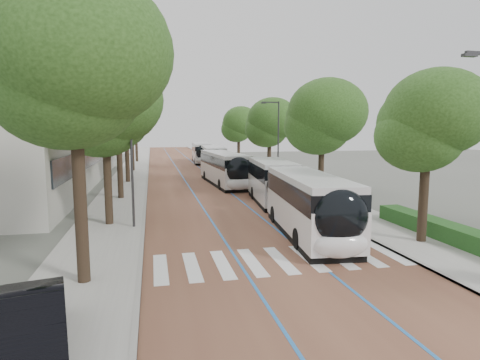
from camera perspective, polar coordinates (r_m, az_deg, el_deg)
The scene contains 19 objects.
ground at distance 16.44m, azimuth 6.23°, elevation -12.43°, with size 160.00×160.00×0.00m, color #51544C.
road at distance 55.16m, azimuth -7.15°, elevation 1.46°, with size 11.00×140.00×0.02m, color brown.
sidewalk_left at distance 54.98m, azimuth -14.96°, elevation 1.31°, with size 4.00×140.00×0.12m, color gray.
sidewalk_right at distance 56.33m, azimuth 0.47°, elevation 1.69°, with size 4.00×140.00×0.12m, color gray.
kerb_left at distance 54.93m, azimuth -12.98°, elevation 1.36°, with size 0.20×140.00×0.14m, color gray.
kerb_right at distance 55.94m, azimuth -1.43°, elevation 1.65°, with size 0.20×140.00×0.14m, color gray.
zebra_crossing at distance 17.39m, azimuth 5.80°, elevation -11.23°, with size 10.55×3.60×0.01m.
lane_line_left at distance 55.03m, azimuth -8.81°, elevation 1.43°, with size 0.12×126.00×0.01m, color #2368B3.
lane_line_right at distance 55.32m, azimuth -5.50°, elevation 1.52°, with size 0.12×126.00×0.01m, color #2368B3.
hedge at distance 20.95m, azimuth 30.79°, elevation -7.62°, with size 1.20×14.00×0.80m, color #1C4217.
streetlight_far at distance 38.46m, azimuth 5.21°, elevation 6.17°, with size 1.82×0.20×8.00m.
lamp_post_left at distance 22.72m, azimuth -15.17°, elevation 3.45°, with size 0.14×0.14×8.00m, color #313134.
trees_left at distance 38.03m, azimuth -16.37°, elevation 8.95°, with size 6.09×60.87×10.08m.
trees_right at distance 39.56m, azimuth 6.38°, elevation 7.90°, with size 5.99×47.10×8.76m.
lead_bus at distance 24.69m, azimuth 7.16°, elevation -1.89°, with size 4.25×18.55×3.20m.
bus_queued_0 at distance 39.73m, azimuth -2.22°, elevation 1.62°, with size 3.17×12.51×3.20m.
bus_queued_1 at distance 53.40m, azimuth -3.83°, elevation 3.05°, with size 3.27×12.53×3.20m.
bus_queued_2 at distance 66.33m, azimuth -5.54°, elevation 3.85°, with size 3.19×12.52×3.20m.
parked_car at distance 11.46m, azimuth -27.56°, elevation -17.64°, with size 1.56×4.48×1.48m, color black.
Camera 1 is at (-5.01, -14.65, 5.53)m, focal length 30.00 mm.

